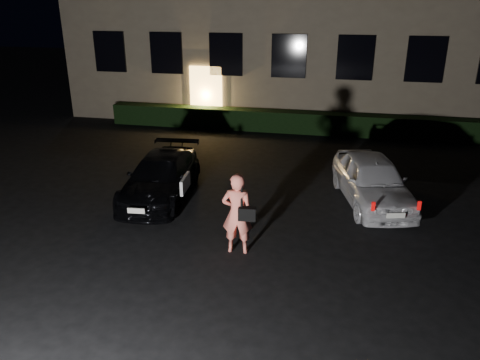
# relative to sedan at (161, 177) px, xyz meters

# --- Properties ---
(ground) EXTENTS (80.00, 80.00, 0.00)m
(ground) POSITION_rel_sedan_xyz_m (2.51, -2.98, -0.58)
(ground) COLOR black
(ground) RESTS_ON ground
(hedge) EXTENTS (15.00, 0.70, 0.85)m
(hedge) POSITION_rel_sedan_xyz_m (2.51, 7.52, -0.15)
(hedge) COLOR black
(hedge) RESTS_ON ground
(sedan) EXTENTS (1.97, 4.13, 1.15)m
(sedan) POSITION_rel_sedan_xyz_m (0.00, 0.00, 0.00)
(sedan) COLOR black
(sedan) RESTS_ON ground
(hatch) EXTENTS (2.42, 4.05, 1.29)m
(hatch) POSITION_rel_sedan_xyz_m (5.67, 0.81, 0.07)
(hatch) COLOR silver
(hatch) RESTS_ON ground
(man) EXTENTS (0.77, 0.49, 1.81)m
(man) POSITION_rel_sedan_xyz_m (2.73, -2.53, 0.33)
(man) COLOR #FF7B67
(man) RESTS_ON ground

